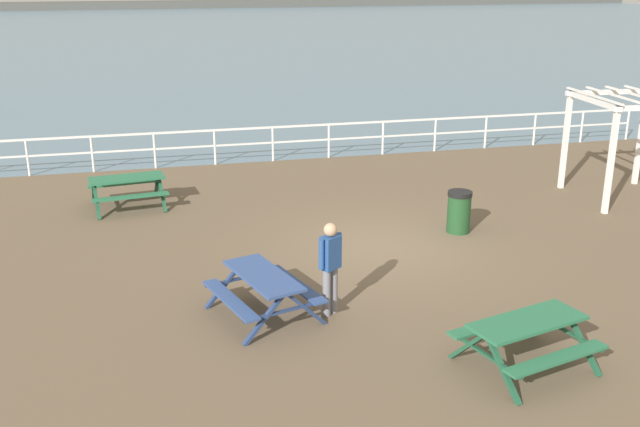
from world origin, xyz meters
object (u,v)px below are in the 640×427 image
object	(u,v)px
picnic_table_near_right	(527,332)
lattice_pergola	(630,122)
picnic_table_mid_centre	(264,285)
visitor	(330,263)
litter_bin	(459,212)
picnic_table_near_left	(127,185)

from	to	relation	value
picnic_table_near_right	lattice_pergola	distance (m)	9.85
picnic_table_near_right	lattice_pergola	world-z (taller)	lattice_pergola
picnic_table_mid_centre	visitor	distance (m)	1.19
visitor	litter_bin	size ratio (longest dim) A/B	1.75
picnic_table_near_left	litter_bin	size ratio (longest dim) A/B	2.08
picnic_table_near_left	visitor	size ratio (longest dim) A/B	1.19
picnic_table_near_left	litter_bin	bearing A→B (deg)	-34.12
picnic_table_mid_centre	lattice_pergola	world-z (taller)	lattice_pergola
picnic_table_near_left	picnic_table_near_right	world-z (taller)	same
picnic_table_near_left	visitor	xyz separation A→B (m)	(3.38, -6.94, 0.36)
visitor	picnic_table_near_right	bearing A→B (deg)	11.03
picnic_table_near_left	lattice_pergola	world-z (taller)	lattice_pergola
picnic_table_mid_centre	lattice_pergola	bearing A→B (deg)	-82.69
picnic_table_mid_centre	visitor	bearing A→B (deg)	-116.71
picnic_table_near_left	picnic_table_near_right	size ratio (longest dim) A/B	0.93
picnic_table_mid_centre	lattice_pergola	xyz separation A→B (m)	(10.13, 4.52, 1.41)
visitor	litter_bin	world-z (taller)	visitor
picnic_table_mid_centre	litter_bin	size ratio (longest dim) A/B	2.27
litter_bin	picnic_table_near_right	bearing A→B (deg)	-104.40
picnic_table_near_left	lattice_pergola	size ratio (longest dim) A/B	0.73
lattice_pergola	litter_bin	distance (m)	5.56
visitor	litter_bin	bearing A→B (deg)	97.25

